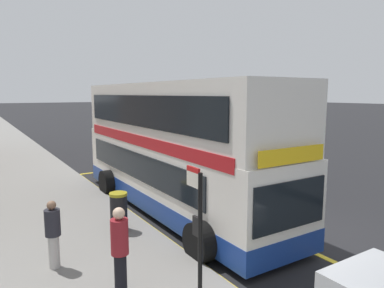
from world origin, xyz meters
TOP-DOWN VIEW (x-y plane):
  - ground_plane at (0.00, 32.00)m, footprint 260.00×260.00m
  - double_decker_bus at (-2.46, 4.12)m, footprint 3.24×10.73m
  - bus_bay_markings at (-2.52, 4.29)m, footprint 2.95×14.20m
  - bus_stop_sign at (-4.68, -0.88)m, footprint 0.09×0.51m
  - pedestrian_waiting_near_sign at (-6.96, 1.58)m, footprint 0.34×0.34m
  - pedestrian_further_back at (-6.10, -0.32)m, footprint 0.34×0.34m
  - litter_bin at (-4.92, 2.92)m, footprint 0.51×0.51m

SIDE VIEW (x-z plane):
  - ground_plane at x=0.00m, z-range 0.00..0.00m
  - bus_bay_markings at x=-2.52m, z-range 0.00..0.01m
  - litter_bin at x=-4.92m, z-range 0.14..1.25m
  - pedestrian_waiting_near_sign at x=-6.96m, z-range 0.20..1.77m
  - pedestrian_further_back at x=-6.10m, z-range 0.23..2.02m
  - bus_stop_sign at x=-4.68m, z-range 0.39..2.87m
  - double_decker_bus at x=-2.46m, z-range -0.14..4.26m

